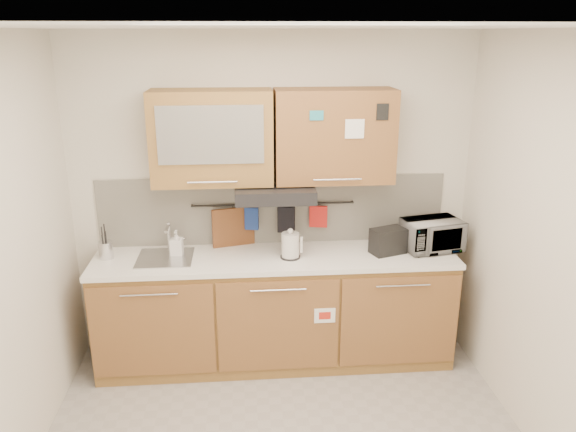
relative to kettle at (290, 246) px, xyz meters
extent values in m
plane|color=white|center=(-0.11, -1.14, 1.59)|extent=(3.20, 3.20, 0.00)
plane|color=silver|center=(-0.11, 0.36, 0.29)|extent=(3.20, 0.00, 3.20)
plane|color=silver|center=(1.49, -1.14, 0.29)|extent=(0.00, 3.00, 3.00)
cube|color=#A67C3B|center=(-0.11, 0.06, -0.57)|extent=(2.80, 0.60, 0.88)
cube|color=black|center=(-0.11, 0.06, -0.96)|extent=(2.80, 0.54, 0.10)
cube|color=brown|center=(-1.05, -0.25, -0.54)|extent=(0.91, 0.02, 0.74)
cylinder|color=silver|center=(-1.05, -0.28, -0.23)|extent=(0.41, 0.01, 0.01)
cube|color=brown|center=(-0.11, -0.25, -0.54)|extent=(0.91, 0.02, 0.74)
cylinder|color=silver|center=(-0.11, -0.28, -0.23)|extent=(0.41, 0.01, 0.01)
cube|color=brown|center=(0.82, -0.25, -0.54)|extent=(0.91, 0.02, 0.74)
cylinder|color=silver|center=(0.82, -0.28, -0.23)|extent=(0.41, 0.01, 0.01)
cube|color=white|center=(-0.11, 0.05, -0.11)|extent=(2.82, 0.62, 0.04)
cube|color=silver|center=(-0.11, 0.35, 0.19)|extent=(2.80, 0.02, 0.56)
cube|color=#A67C3B|center=(-0.57, 0.18, 0.82)|extent=(0.90, 0.35, 0.70)
cube|color=silver|center=(-0.57, 0.00, 0.87)|extent=(0.76, 0.02, 0.42)
cube|color=brown|center=(0.35, 0.18, 0.82)|extent=(0.90, 0.35, 0.70)
cube|color=white|center=(0.47, 0.00, 0.90)|extent=(0.14, 0.00, 0.14)
cube|color=black|center=(-0.11, 0.11, 0.41)|extent=(0.60, 0.46, 0.10)
cube|color=silver|center=(-0.96, 0.06, -0.10)|extent=(0.42, 0.40, 0.03)
cylinder|color=silver|center=(-0.94, 0.22, 0.03)|extent=(0.03, 0.03, 0.24)
cylinder|color=silver|center=(-0.94, 0.14, 0.13)|extent=(0.02, 0.18, 0.02)
cylinder|color=black|center=(-0.11, 0.31, 0.25)|extent=(1.30, 0.02, 0.02)
cylinder|color=silver|center=(-1.41, 0.10, -0.03)|extent=(0.14, 0.14, 0.14)
cylinder|color=black|center=(-1.43, 0.11, 0.03)|extent=(0.01, 0.01, 0.25)
cylinder|color=black|center=(-1.40, 0.09, 0.02)|extent=(0.01, 0.01, 0.23)
cylinder|color=black|center=(-1.41, 0.12, 0.04)|extent=(0.01, 0.01, 0.27)
cylinder|color=black|center=(-1.43, 0.09, 0.01)|extent=(0.01, 0.01, 0.20)
cylinder|color=silver|center=(0.00, 0.00, 0.01)|extent=(0.15, 0.15, 0.20)
sphere|color=silver|center=(0.00, 0.00, 0.12)|extent=(0.05, 0.05, 0.05)
cube|color=silver|center=(0.08, -0.01, 0.01)|extent=(0.02, 0.03, 0.13)
cylinder|color=black|center=(0.00, 0.00, -0.09)|extent=(0.15, 0.15, 0.01)
cube|color=black|center=(0.77, 0.03, 0.01)|extent=(0.30, 0.24, 0.20)
cube|color=black|center=(0.73, 0.02, 0.10)|extent=(0.11, 0.13, 0.01)
cube|color=black|center=(0.82, 0.05, 0.10)|extent=(0.11, 0.13, 0.01)
imported|color=#999999|center=(1.14, 0.08, 0.03)|extent=(0.50, 0.39, 0.25)
imported|color=#999999|center=(-0.88, 0.12, 0.01)|extent=(0.10, 0.10, 0.20)
cube|color=brown|center=(-0.44, 0.29, 0.01)|extent=(0.34, 0.11, 0.42)
cube|color=navy|center=(-0.29, 0.29, 0.13)|extent=(0.11, 0.05, 0.18)
cube|color=black|center=(-0.01, 0.29, 0.12)|extent=(0.14, 0.08, 0.22)
cube|color=red|center=(0.25, 0.29, 0.14)|extent=(0.15, 0.05, 0.18)
camera|label=1|loc=(-0.35, -4.00, 1.56)|focal=35.00mm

